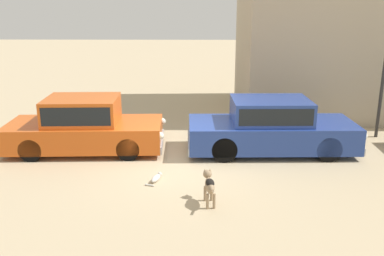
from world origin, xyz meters
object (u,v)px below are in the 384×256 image
object	(u,v)px
parked_sedan_nearest	(84,125)
parked_sedan_second	(271,126)
stray_dog_spotted	(209,184)
stray_cat	(156,178)

from	to	relation	value
parked_sedan_nearest	parked_sedan_second	size ratio (longest dim) A/B	0.94
stray_dog_spotted	stray_cat	size ratio (longest dim) A/B	1.60
parked_sedan_nearest	stray_dog_spotted	xyz separation A→B (m)	(3.41, -3.27, -0.32)
parked_sedan_second	stray_cat	size ratio (longest dim) A/B	7.96
parked_sedan_nearest	stray_cat	world-z (taller)	parked_sedan_nearest
stray_dog_spotted	stray_cat	world-z (taller)	stray_dog_spotted
parked_sedan_second	stray_dog_spotted	distance (m)	3.76
stray_dog_spotted	parked_sedan_nearest	bearing A→B (deg)	39.38
stray_cat	parked_sedan_nearest	bearing A→B (deg)	65.13
parked_sedan_nearest	stray_cat	size ratio (longest dim) A/B	7.48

